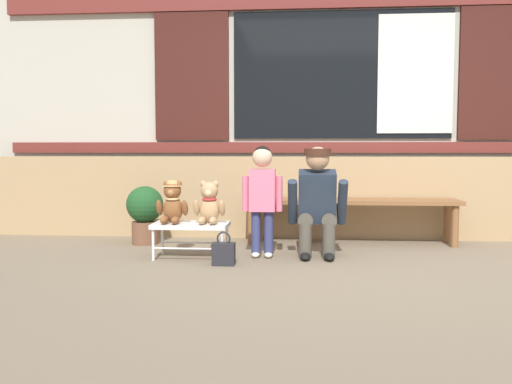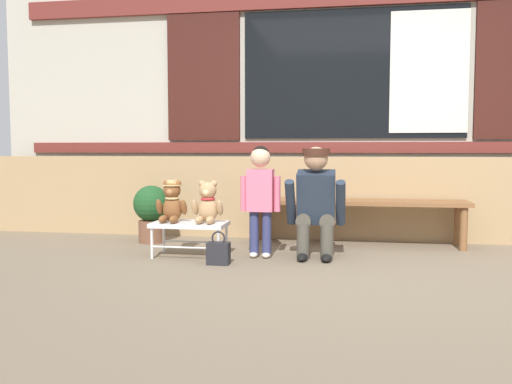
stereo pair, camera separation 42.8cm
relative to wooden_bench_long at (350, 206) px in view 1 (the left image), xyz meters
name	(u,v)px [view 1 (the left image)]	position (x,y,z in m)	size (l,w,h in m)	color
ground_plane	(356,266)	(-0.05, -1.06, -0.37)	(60.00, 60.00, 0.00)	#756651
brick_low_wall	(343,197)	(-0.05, 0.37, 0.05)	(8.12, 0.25, 0.85)	tan
shop_facade	(341,80)	(-0.04, 0.88, 1.34)	(8.29, 0.26, 3.40)	#B7B2A3
wooden_bench_long	(350,206)	(0.00, 0.00, 0.00)	(2.10, 0.40, 0.44)	brown
small_display_bench	(191,227)	(-1.42, -0.84, -0.11)	(0.64, 0.36, 0.30)	silver
teddy_bear_with_hat	(172,203)	(-1.58, -0.84, 0.10)	(0.28, 0.27, 0.36)	brown
teddy_bear_plain	(209,204)	(-1.26, -0.84, 0.09)	(0.28, 0.26, 0.36)	tan
child_standing	(262,189)	(-0.82, -0.77, 0.22)	(0.35, 0.18, 0.96)	navy
adult_crouching	(318,201)	(-0.34, -0.69, 0.11)	(0.50, 0.49, 0.95)	#4C473D
handbag_on_ground	(224,253)	(-1.10, -1.12, -0.28)	(0.18, 0.11, 0.27)	#232328
potted_plant	(145,211)	(-2.01, -0.20, -0.05)	(0.36, 0.36, 0.57)	brown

